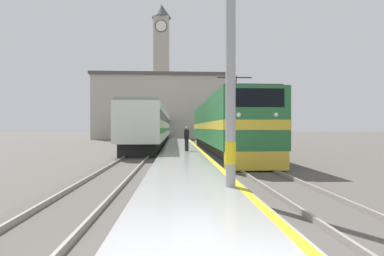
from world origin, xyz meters
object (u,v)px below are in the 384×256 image
Objects in this scene: passenger_train at (155,127)px; catenary_mast at (233,39)px; locomotive_train at (222,126)px; person_on_platform at (187,138)px; clock_tower at (161,67)px.

passenger_train is 28.23m from catenary_mast.
locomotive_train reaches higher than person_on_platform.
person_on_platform is 0.06× the size of clock_tower.
catenary_mast is 12.63m from person_on_platform.
passenger_train is at bearing 101.40° from person_on_platform.
catenary_mast is at bearing -97.63° from locomotive_train.
passenger_train is 4.43× the size of catenary_mast.
catenary_mast is at bearing -81.95° from passenger_train.
clock_tower reaches higher than locomotive_train.
catenary_mast reaches higher than person_on_platform.
clock_tower is (-4.61, 57.68, 10.87)m from catenary_mast.
clock_tower reaches higher than catenary_mast.
person_on_platform is at bearing 93.68° from catenary_mast.
person_on_platform is (-2.69, -2.02, -0.79)m from locomotive_train.
catenary_mast is 0.28× the size of clock_tower.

